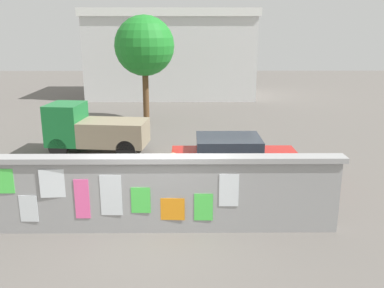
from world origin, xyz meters
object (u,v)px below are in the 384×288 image
Objects in this scene: car_parked at (233,159)px; person_walking at (173,177)px; motorcycle at (67,174)px; tree_roadside at (144,46)px; auto_rickshaw_truck at (93,129)px.

car_parked is 2.35× the size of person_walking.
motorcycle is 0.37× the size of tree_roadside.
car_parked is at bearing 7.03° from motorcycle.
auto_rickshaw_truck reaches higher than motorcycle.
person_walking is at bearing -80.91° from tree_roadside.
tree_roadside is (-3.43, 8.42, 2.97)m from car_parked.
tree_roadside reaches higher than motorcycle.
tree_roadside reaches higher than auto_rickshaw_truck.
car_parked is at bearing -67.85° from tree_roadside.
person_walking reaches higher than car_parked.
motorcycle is at bearing -98.93° from tree_roadside.
motorcycle is 3.63m from person_walking.
auto_rickshaw_truck is 3.71m from motorcycle.
motorcycle is 1.17× the size of person_walking.
person_walking is (3.14, -1.75, 0.52)m from motorcycle.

